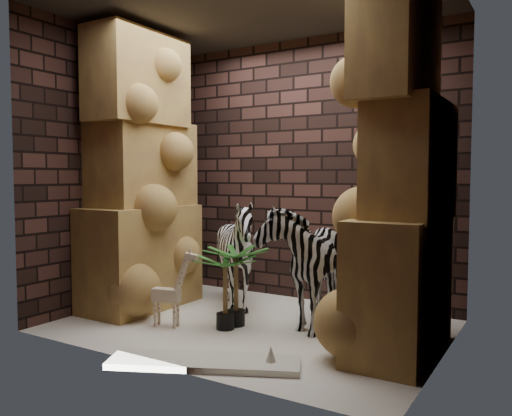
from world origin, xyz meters
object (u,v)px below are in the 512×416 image
Objects in this scene: zebra_right at (306,252)px; giraffe_toy at (166,286)px; zebra_left at (237,260)px; palm_front at (236,286)px; palm_back at (225,292)px; surfboard at (204,362)px.

zebra_right reaches higher than giraffe_toy.
zebra_right is at bearing -4.18° from zebra_left.
palm_front is at bearing -57.95° from zebra_left.
palm_back is at bearing -143.98° from zebra_right.
surfboard is (0.91, -0.62, -0.36)m from giraffe_toy.
giraffe_toy reaches higher than palm_front.
zebra_right is 1.60m from surfboard.
zebra_right is at bearing 47.85° from palm_back.
palm_front is at bearing 20.40° from giraffe_toy.
zebra_right is 0.85m from zebra_left.
palm_front is 1.09× the size of palm_back.
palm_front is 0.53× the size of surfboard.
palm_back is (0.30, -0.65, -0.19)m from zebra_left.
giraffe_toy is at bearing -156.54° from palm_back.
palm_front is (-0.52, -0.45, -0.31)m from zebra_right.
zebra_right is 1.82× the size of palm_front.
giraffe_toy is (-1.06, -0.82, -0.31)m from zebra_right.
palm_back is (0.52, 0.23, -0.04)m from giraffe_toy.
surfboard is at bearing -65.38° from palm_back.
zebra_left is at bearing 61.57° from giraffe_toy.
surfboard is at bearing -48.24° from giraffe_toy.
zebra_left reaches higher than palm_back.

